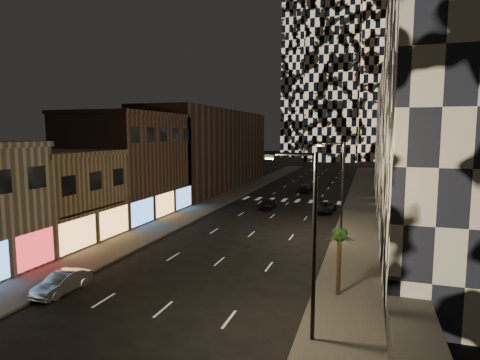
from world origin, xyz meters
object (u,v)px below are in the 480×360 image
Objects in this scene: car_silver_parked at (62,283)px; car_dark_rightlane at (325,207)px; streetlight_near at (309,233)px; car_dark_oncoming at (305,188)px; palm_tree at (339,241)px; car_dark_midlane at (268,204)px; streetlight_far at (340,183)px.

car_dark_rightlane is at bearing 69.36° from car_silver_parked.
streetlight_near is 50.08m from car_dark_oncoming.
palm_tree is at bearing 80.37° from streetlight_near.
palm_tree is at bearing 105.43° from car_dark_oncoming.
car_dark_midlane is at bearing 107.12° from streetlight_near.
car_dark_oncoming reaches higher than car_dark_midlane.
car_silver_parked is at bearing -163.89° from palm_tree.
palm_tree reaches higher than car_dark_rightlane.
car_dark_oncoming is at bearing 84.35° from car_dark_midlane.
palm_tree is at bearing -77.40° from car_dark_rightlane.
car_dark_oncoming is at bearing 101.32° from palm_tree.
car_dark_midlane is (-9.90, 12.13, -4.69)m from streetlight_far.
car_dark_midlane is at bearing 81.75° from car_silver_parked.
streetlight_far reaches higher than palm_tree.
streetlight_far is 2.20× the size of palm_tree.
streetlight_far is at bearing 52.56° from car_silver_parked.
palm_tree is at bearing 18.22° from car_silver_parked.
streetlight_near reaches higher than car_dark_rightlane.
car_silver_parked is at bearing -98.60° from car_dark_midlane.
car_dark_midlane is 17.29m from car_dark_oncoming.
car_dark_oncoming is 44.27m from palm_tree.
car_silver_parked is 1.02× the size of car_dark_midlane.
palm_tree is (10.90, -26.18, 2.86)m from car_dark_midlane.
car_dark_oncoming is 17.86m from car_dark_rightlane.
streetlight_near is 1.90× the size of car_dark_rightlane.
car_dark_oncoming reaches higher than car_silver_parked.
car_dark_midlane reaches higher than car_dark_rightlane.
palm_tree reaches higher than car_silver_parked.
streetlight_far is 2.30× the size of car_dark_midlane.
car_dark_rightlane is (13.00, 30.99, 0.00)m from car_silver_parked.
palm_tree is at bearing -65.63° from car_dark_midlane.
streetlight_near is 1.00× the size of streetlight_far.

